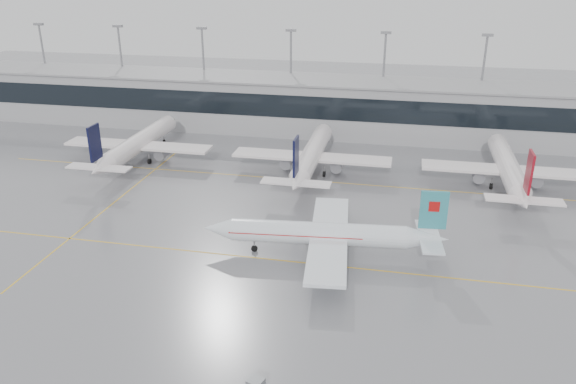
# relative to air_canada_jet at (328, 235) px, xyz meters

# --- Properties ---
(ground) EXTENTS (320.00, 320.00, 0.00)m
(ground) POSITION_rel_air_canada_jet_xyz_m (-7.41, -2.74, -3.15)
(ground) COLOR gray
(ground) RESTS_ON ground
(taxi_line_main) EXTENTS (120.00, 0.25, 0.01)m
(taxi_line_main) POSITION_rel_air_canada_jet_xyz_m (-7.41, -2.74, -3.14)
(taxi_line_main) COLOR gold
(taxi_line_main) RESTS_ON ground
(taxi_line_north) EXTENTS (120.00, 0.25, 0.01)m
(taxi_line_north) POSITION_rel_air_canada_jet_xyz_m (-7.41, 27.26, -3.14)
(taxi_line_north) COLOR gold
(taxi_line_north) RESTS_ON ground
(taxi_line_cross) EXTENTS (0.25, 60.00, 0.01)m
(taxi_line_cross) POSITION_rel_air_canada_jet_xyz_m (-37.41, 12.26, -3.14)
(taxi_line_cross) COLOR gold
(taxi_line_cross) RESTS_ON ground
(terminal) EXTENTS (180.00, 15.00, 12.00)m
(terminal) POSITION_rel_air_canada_jet_xyz_m (-7.41, 59.26, 2.85)
(terminal) COLOR #99999D
(terminal) RESTS_ON ground
(terminal_glass) EXTENTS (180.00, 0.20, 5.00)m
(terminal_glass) POSITION_rel_air_canada_jet_xyz_m (-7.41, 51.71, 4.35)
(terminal_glass) COLOR black
(terminal_glass) RESTS_ON ground
(terminal_roof) EXTENTS (182.00, 16.00, 0.40)m
(terminal_roof) POSITION_rel_air_canada_jet_xyz_m (-7.41, 59.26, 9.05)
(terminal_roof) COLOR gray
(terminal_roof) RESTS_ON ground
(light_masts) EXTENTS (156.40, 1.00, 22.60)m
(light_masts) POSITION_rel_air_canada_jet_xyz_m (-7.41, 65.26, 10.20)
(light_masts) COLOR gray
(light_masts) RESTS_ON ground
(air_canada_jet) EXTENTS (33.29, 25.88, 10.08)m
(air_canada_jet) POSITION_rel_air_canada_jet_xyz_m (0.00, 0.00, 0.00)
(air_canada_jet) COLOR white
(air_canada_jet) RESTS_ON ground
(parked_jet_b) EXTENTS (29.64, 36.96, 11.72)m
(parked_jet_b) POSITION_rel_air_canada_jet_xyz_m (-42.41, 30.95, 0.56)
(parked_jet_b) COLOR white
(parked_jet_b) RESTS_ON ground
(parked_jet_c) EXTENTS (29.64, 36.96, 11.72)m
(parked_jet_c) POSITION_rel_air_canada_jet_xyz_m (-7.41, 30.95, 0.56)
(parked_jet_c) COLOR white
(parked_jet_c) RESTS_ON ground
(parked_jet_d) EXTENTS (29.64, 36.96, 11.72)m
(parked_jet_d) POSITION_rel_air_canada_jet_xyz_m (27.59, 30.95, 0.56)
(parked_jet_d) COLOR white
(parked_jet_d) RESTS_ON ground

